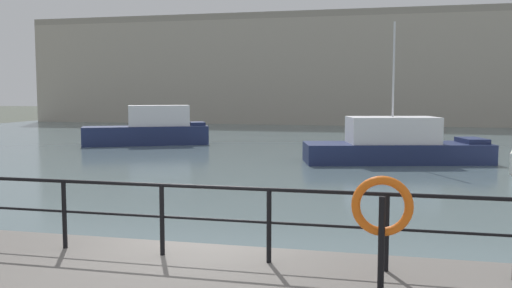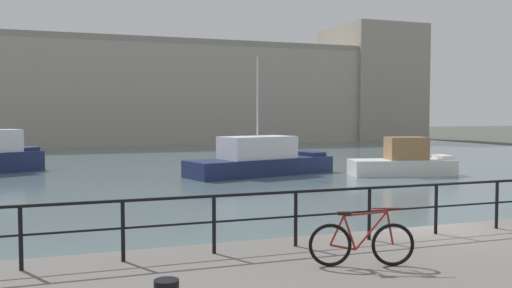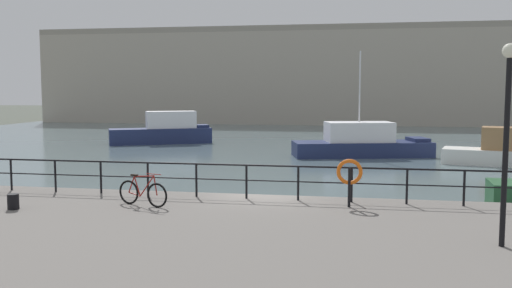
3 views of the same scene
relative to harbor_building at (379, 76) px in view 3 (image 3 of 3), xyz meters
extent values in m
plane|color=#4C5147|center=(-5.53, -56.46, -6.07)|extent=(240.00, 240.00, 0.00)
cube|color=slate|center=(-5.53, -26.26, -6.07)|extent=(80.00, 60.00, 0.01)
cube|color=slate|center=(-5.53, -62.96, -5.54)|extent=(56.00, 13.00, 1.06)
cube|color=#A89E8E|center=(-5.53, 0.01, -0.35)|extent=(76.40, 11.23, 11.45)
cube|color=gray|center=(-5.53, -5.30, 5.72)|extent=(76.40, 0.60, 0.70)
cube|color=navy|center=(-18.36, -30.42, -5.44)|extent=(8.20, 5.45, 1.24)
cube|color=silver|center=(-17.59, -30.03, -4.13)|extent=(4.27, 3.22, 1.38)
cube|color=navy|center=(-15.30, -28.89, -4.70)|extent=(1.50, 1.70, 0.24)
cube|color=navy|center=(-2.22, -36.43, -5.58)|extent=(9.42, 4.90, 0.98)
cube|color=silver|center=(-2.43, -36.48, -4.44)|extent=(4.73, 3.29, 1.30)
cube|color=navy|center=(1.45, -35.47, -4.97)|extent=(1.53, 2.10, 0.24)
cylinder|color=silver|center=(-2.43, -36.48, -1.47)|extent=(0.10, 0.10, 4.64)
cube|color=white|center=(5.55, -39.35, -5.61)|extent=(6.34, 3.46, 0.91)
cube|color=#997047|center=(5.81, -39.42, -4.49)|extent=(2.55, 1.98, 1.33)
cylinder|color=black|center=(-13.98, -57.21, -4.49)|extent=(0.07, 0.07, 1.05)
cylinder|color=black|center=(-12.37, -57.21, -4.49)|extent=(0.07, 0.07, 1.05)
cylinder|color=black|center=(-10.75, -57.21, -4.49)|extent=(0.07, 0.07, 1.05)
cylinder|color=black|center=(-9.13, -57.21, -4.49)|extent=(0.07, 0.07, 1.05)
cylinder|color=black|center=(-7.51, -57.21, -4.49)|extent=(0.07, 0.07, 1.05)
cylinder|color=black|center=(-5.90, -57.21, -4.49)|extent=(0.07, 0.07, 1.05)
cylinder|color=black|center=(-4.28, -57.21, -4.49)|extent=(0.07, 0.07, 1.05)
cylinder|color=black|center=(-2.66, -57.21, -4.49)|extent=(0.07, 0.07, 1.05)
cylinder|color=black|center=(-1.04, -57.21, -4.49)|extent=(0.07, 0.07, 1.05)
cylinder|color=black|center=(0.57, -57.21, -4.49)|extent=(0.07, 0.07, 1.05)
cylinder|color=black|center=(-4.28, -57.21, -3.96)|extent=(22.64, 0.06, 0.06)
cylinder|color=black|center=(-4.28, -57.21, -4.43)|extent=(22.64, 0.04, 0.04)
torus|color=black|center=(-8.16, -59.01, -4.65)|extent=(0.70, 0.28, 0.72)
torus|color=black|center=(-9.16, -58.69, -4.65)|extent=(0.70, 0.28, 0.72)
cylinder|color=maroon|center=(-8.51, -58.90, -4.41)|extent=(0.53, 0.21, 0.66)
cylinder|color=maroon|center=(-8.85, -58.79, -4.45)|extent=(0.23, 0.11, 0.58)
cylinder|color=maroon|center=(-8.60, -58.87, -4.13)|extent=(0.70, 0.26, 0.11)
cylinder|color=maroon|center=(-8.96, -58.75, -4.69)|extent=(0.42, 0.17, 0.12)
cylinder|color=maroon|center=(-9.05, -58.72, -4.41)|extent=(0.26, 0.11, 0.51)
cylinder|color=maroon|center=(-8.21, -59.00, -4.37)|extent=(0.14, 0.08, 0.57)
cube|color=black|center=(-8.94, -58.76, -4.12)|extent=(0.24, 0.15, 0.05)
cylinder|color=maroon|center=(-8.26, -58.98, -4.04)|extent=(0.50, 0.19, 0.02)
cylinder|color=black|center=(-12.12, -59.94, -4.79)|extent=(0.32, 0.32, 0.44)
cylinder|color=black|center=(-2.72, -57.93, -4.44)|extent=(0.08, 0.08, 1.15)
torus|color=orange|center=(-2.72, -57.87, -3.99)|extent=(0.75, 0.11, 0.75)
cylinder|color=black|center=(0.62, -61.49, -2.98)|extent=(0.12, 0.12, 4.07)
sphere|color=silver|center=(0.62, -61.49, -0.80)|extent=(0.32, 0.32, 0.32)
camera|label=1|loc=(-2.68, -64.75, -2.61)|focal=39.04mm
camera|label=2|loc=(-13.36, -66.76, -2.47)|focal=38.60mm
camera|label=3|loc=(-2.51, -74.27, -1.59)|focal=39.68mm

